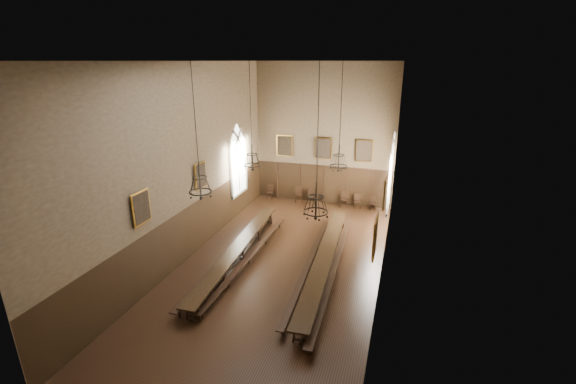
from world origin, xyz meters
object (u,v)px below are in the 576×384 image
at_px(chandelier_back_right, 339,159).
at_px(chair_7, 373,206).
at_px(chandelier_front_left, 200,184).
at_px(chandelier_front_right, 316,203).
at_px(chair_6, 357,204).
at_px(table_right, 325,263).
at_px(chair_5, 344,202).
at_px(chandelier_back_left, 252,158).
at_px(bench_right_inner, 309,265).
at_px(chair_3, 312,199).
at_px(bench_right_outer, 333,271).
at_px(chair_2, 299,197).
at_px(table_left, 239,253).
at_px(chair_0, 270,195).
at_px(bench_left_outer, 231,250).
at_px(bench_left_inner, 249,259).

bearing_deg(chandelier_back_right, chair_7, 79.28).
distance_m(chandelier_front_left, chandelier_front_right, 4.36).
height_order(chair_6, chair_7, chair_6).
bearing_deg(table_right, chandelier_front_right, -87.89).
relative_size(chair_5, chandelier_back_left, 0.21).
bearing_deg(bench_right_inner, chair_3, 102.92).
height_order(bench_right_outer, chandelier_front_left, chandelier_front_left).
relative_size(bench_right_inner, chandelier_front_right, 1.82).
height_order(chair_2, chair_5, chair_2).
bearing_deg(table_left, chair_0, 100.14).
distance_m(bench_right_outer, chandelier_front_right, 4.44).
relative_size(chair_0, chair_6, 0.97).
bearing_deg(chandelier_back_left, chair_0, 102.95).
xyz_separation_m(bench_left_outer, chair_3, (1.97, 8.35, -0.01)).
xyz_separation_m(bench_right_outer, chair_7, (0.88, 8.69, -0.02)).
height_order(chair_0, chandelier_back_right, chandelier_back_right).
height_order(table_left, bench_left_outer, table_left).
distance_m(table_left, chandelier_back_right, 6.42).
distance_m(bench_right_outer, chair_0, 10.65).
xyz_separation_m(table_right, chair_5, (-0.50, 8.34, -0.11)).
relative_size(bench_right_outer, chandelier_back_left, 2.11).
bearing_deg(chair_6, bench_right_outer, -106.79).
relative_size(chair_7, chandelier_back_right, 0.20).
bearing_deg(bench_right_inner, table_right, 14.47).
relative_size(chair_0, chair_5, 0.90).
distance_m(bench_left_inner, chair_5, 9.24).
height_order(chair_5, chandelier_back_left, chandelier_back_left).
height_order(chair_7, chandelier_back_left, chandelier_back_left).
distance_m(chandelier_back_right, chandelier_front_right, 4.38).
xyz_separation_m(table_left, chair_3, (1.42, 8.66, -0.10)).
distance_m(bench_right_inner, chandelier_front_right, 4.61).
relative_size(chair_7, chandelier_front_left, 0.20).
height_order(chandelier_back_right, chandelier_front_left, same).
height_order(table_right, bench_left_inner, table_right).
distance_m(table_left, chair_5, 9.32).
xyz_separation_m(chair_6, chandelier_front_right, (-0.26, -10.87, 3.89)).
relative_size(chair_2, chandelier_back_left, 0.21).
distance_m(bench_left_inner, chandelier_back_left, 4.83).
relative_size(table_left, chair_6, 10.65).
xyz_separation_m(bench_left_outer, chair_6, (5.00, 8.32, -0.02)).
bearing_deg(chandelier_front_right, bench_right_outer, 80.12).
relative_size(bench_left_outer, bench_right_outer, 1.01).
height_order(table_left, bench_left_inner, table_left).
relative_size(chair_2, chair_7, 1.10).
xyz_separation_m(chair_3, chandelier_front_left, (-1.53, -11.47, 4.38)).
distance_m(chair_6, chair_7, 0.99).
bearing_deg(bench_left_inner, chandelier_back_left, 105.80).
distance_m(bench_right_inner, chandelier_front_left, 6.32).
bearing_deg(chandelier_front_right, bench_right_inner, 108.95).
distance_m(bench_right_inner, chair_2, 9.02).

